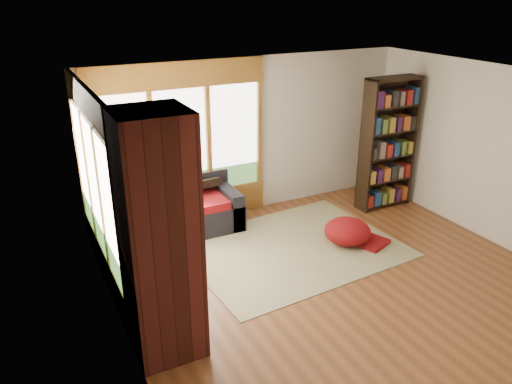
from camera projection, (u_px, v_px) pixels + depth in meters
name	position (u px, v px, depth m)	size (l,w,h in m)	color
floor	(333.00, 277.00, 6.68)	(5.50, 5.50, 0.00)	brown
ceiling	(347.00, 81.00, 5.69)	(5.50, 5.50, 0.00)	white
wall_back	(250.00, 137.00, 8.25)	(5.50, 0.04, 2.60)	silver
wall_left	(116.00, 233.00, 5.04)	(0.04, 5.00, 2.60)	silver
wall_right	(493.00, 155.00, 7.33)	(0.04, 5.00, 2.60)	silver
windows_back	(182.00, 144.00, 7.70)	(2.82, 0.10, 1.90)	olive
windows_left	(96.00, 188.00, 6.02)	(0.10, 2.62, 1.90)	olive
roller_blind	(83.00, 138.00, 6.56)	(0.03, 0.72, 0.90)	#617D4D
brick_chimney	(159.00, 240.00, 4.89)	(0.70, 0.70, 2.60)	#471914
sectional_sofa	(153.00, 235.00, 7.15)	(2.20, 2.20, 0.80)	black
area_rug	(292.00, 248.00, 7.40)	(3.05, 2.33, 0.01)	beige
bookshelf	(388.00, 144.00, 8.43)	(0.97, 0.32, 2.26)	black
pouf	(347.00, 231.00, 7.50)	(0.70, 0.70, 0.38)	maroon
dog_tan	(154.00, 200.00, 7.16)	(0.88, 0.60, 0.45)	brown
dog_brindle	(133.00, 233.00, 6.19)	(0.88, 0.96, 0.47)	black
throw_pillows	(156.00, 204.00, 7.06)	(1.98, 1.68, 0.45)	black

